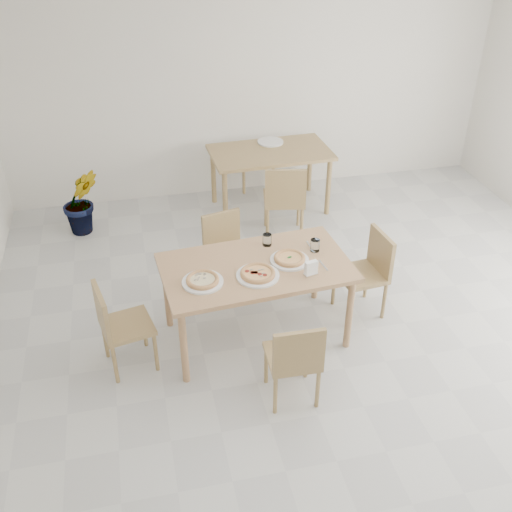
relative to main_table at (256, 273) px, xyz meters
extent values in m
plane|color=beige|center=(0.63, -0.59, -0.67)|extent=(7.00, 7.00, 0.00)
plane|color=white|center=(0.63, -0.59, 2.13)|extent=(7.00, 7.00, 0.00)
plane|color=silver|center=(0.63, 2.91, 0.73)|extent=(6.00, 0.00, 6.00)
cube|color=#A97757|center=(0.00, 0.00, 0.06)|extent=(1.63, 1.00, 0.04)
cylinder|color=#A97757|center=(-0.68, -0.43, -0.32)|extent=(0.06, 0.06, 0.71)
cylinder|color=#A97757|center=(0.74, -0.32, -0.32)|extent=(0.06, 0.06, 0.71)
cylinder|color=#A97757|center=(-0.74, 0.32, -0.32)|extent=(0.06, 0.06, 0.71)
cylinder|color=#A97757|center=(0.68, 0.43, -0.32)|extent=(0.06, 0.06, 0.71)
cube|color=#A08250|center=(0.11, -0.76, -0.28)|extent=(0.40, 0.40, 0.04)
cube|color=#A08250|center=(0.10, -0.94, -0.07)|extent=(0.39, 0.05, 0.37)
cylinder|color=#A08250|center=(0.28, -0.60, -0.48)|extent=(0.03, 0.03, 0.38)
cylinder|color=#A08250|center=(-0.05, -0.59, -0.48)|extent=(0.03, 0.03, 0.38)
cylinder|color=#A08250|center=(0.27, -0.93, -0.48)|extent=(0.03, 0.03, 0.38)
cylinder|color=#A08250|center=(-0.06, -0.92, -0.48)|extent=(0.03, 0.03, 0.38)
cube|color=#A08250|center=(-0.10, 0.74, -0.28)|extent=(0.46, 0.46, 0.04)
cube|color=#A08250|center=(-0.14, 0.91, -0.07)|extent=(0.38, 0.12, 0.37)
cylinder|color=#A08250|center=(-0.22, 0.54, -0.48)|extent=(0.03, 0.03, 0.38)
cylinder|color=#A08250|center=(0.10, 0.61, -0.48)|extent=(0.03, 0.03, 0.38)
cylinder|color=#A08250|center=(-0.30, 0.86, -0.48)|extent=(0.03, 0.03, 0.38)
cylinder|color=#A08250|center=(0.03, 0.94, -0.48)|extent=(0.03, 0.03, 0.38)
cube|color=#A08250|center=(-1.10, -0.12, -0.27)|extent=(0.47, 0.47, 0.04)
cube|color=#A08250|center=(-1.28, -0.16, -0.06)|extent=(0.12, 0.39, 0.38)
cylinder|color=#A08250|center=(-0.90, -0.25, -0.48)|extent=(0.03, 0.03, 0.39)
cylinder|color=#A08250|center=(-0.97, 0.08, -0.48)|extent=(0.03, 0.03, 0.39)
cylinder|color=#A08250|center=(-1.23, -0.32, -0.48)|extent=(0.03, 0.03, 0.39)
cylinder|color=#A08250|center=(-1.30, 0.01, -0.48)|extent=(0.03, 0.03, 0.39)
cube|color=#A08250|center=(1.01, 0.13, -0.26)|extent=(0.44, 0.44, 0.04)
cube|color=#A08250|center=(1.19, 0.15, -0.05)|extent=(0.08, 0.40, 0.38)
cylinder|color=#A08250|center=(0.82, 0.28, -0.48)|extent=(0.03, 0.03, 0.39)
cylinder|color=#A08250|center=(0.86, -0.06, -0.48)|extent=(0.03, 0.03, 0.39)
cylinder|color=#A08250|center=(1.16, 0.32, -0.48)|extent=(0.03, 0.03, 0.39)
cylinder|color=#A08250|center=(1.20, -0.02, -0.48)|extent=(0.03, 0.03, 0.39)
cylinder|color=white|center=(0.29, 0.00, 0.09)|extent=(0.33, 0.33, 0.02)
cylinder|color=white|center=(-0.47, -0.15, 0.09)|extent=(0.33, 0.33, 0.02)
cylinder|color=white|center=(-0.02, -0.16, 0.09)|extent=(0.35, 0.35, 0.02)
cylinder|color=#F2A871|center=(0.29, 0.00, 0.10)|extent=(0.28, 0.28, 0.01)
torus|color=#F2A871|center=(0.29, 0.00, 0.11)|extent=(0.28, 0.28, 0.03)
cylinder|color=#C55A22|center=(0.29, 0.00, 0.11)|extent=(0.21, 0.21, 0.01)
ellipsoid|color=#155D1D|center=(0.29, 0.00, 0.12)|extent=(0.05, 0.04, 0.01)
cylinder|color=#F2A871|center=(-0.47, -0.15, 0.10)|extent=(0.34, 0.34, 0.01)
torus|color=#F2A871|center=(-0.47, -0.15, 0.11)|extent=(0.34, 0.34, 0.03)
cylinder|color=beige|center=(-0.47, -0.15, 0.11)|extent=(0.26, 0.26, 0.01)
cylinder|color=#F2A871|center=(-0.02, -0.16, 0.10)|extent=(0.33, 0.33, 0.01)
torus|color=#F2A871|center=(-0.02, -0.16, 0.11)|extent=(0.33, 0.33, 0.03)
cylinder|color=#C55A22|center=(-0.02, -0.16, 0.11)|extent=(0.26, 0.26, 0.01)
cylinder|color=white|center=(0.55, 0.11, 0.13)|extent=(0.08, 0.08, 0.11)
cylinder|color=white|center=(0.17, 0.30, 0.13)|extent=(0.08, 0.08, 0.11)
cube|color=silver|center=(0.40, -0.23, 0.09)|extent=(0.12, 0.08, 0.01)
cube|color=white|center=(0.40, -0.23, 0.15)|extent=(0.11, 0.07, 0.11)
cube|color=silver|center=(0.53, 0.17, 0.08)|extent=(0.03, 0.19, 0.01)
cube|color=silver|center=(0.55, -0.13, 0.08)|extent=(0.03, 0.17, 0.01)
cube|color=#A08250|center=(0.70, 2.30, 0.06)|extent=(1.42, 0.85, 0.04)
cylinder|color=#A08250|center=(0.09, 1.95, -0.32)|extent=(0.06, 0.06, 0.71)
cylinder|color=#A08250|center=(1.34, 2.00, -0.32)|extent=(0.06, 0.06, 0.71)
cylinder|color=#A08250|center=(0.06, 2.61, -0.32)|extent=(0.06, 0.06, 0.71)
cylinder|color=#A08250|center=(1.31, 2.65, -0.32)|extent=(0.06, 0.06, 0.71)
cube|color=#A08250|center=(0.70, 1.66, -0.22)|extent=(0.52, 0.52, 0.04)
cube|color=#A08250|center=(0.66, 1.46, 0.01)|extent=(0.44, 0.13, 0.42)
cylinder|color=#A08250|center=(0.92, 1.80, -0.46)|extent=(0.04, 0.04, 0.43)
cylinder|color=#A08250|center=(0.55, 1.88, -0.46)|extent=(0.04, 0.04, 0.43)
cylinder|color=#A08250|center=(0.85, 1.44, -0.46)|extent=(0.04, 0.04, 0.43)
cylinder|color=#A08250|center=(0.48, 1.51, -0.46)|extent=(0.04, 0.04, 0.43)
cube|color=#A08250|center=(0.67, 2.93, -0.22)|extent=(0.46, 0.46, 0.04)
cube|color=#A08250|center=(0.67, 3.13, 0.02)|extent=(0.44, 0.05, 0.42)
cylinder|color=#A08250|center=(0.47, 2.75, -0.45)|extent=(0.04, 0.04, 0.43)
cylinder|color=#A08250|center=(0.85, 2.74, -0.45)|extent=(0.04, 0.04, 0.43)
cylinder|color=#A08250|center=(0.48, 3.13, -0.45)|extent=(0.04, 0.04, 0.43)
cylinder|color=#A08250|center=(0.86, 3.12, -0.45)|extent=(0.04, 0.04, 0.43)
cylinder|color=white|center=(0.76, 2.54, 0.09)|extent=(0.31, 0.31, 0.02)
imported|color=#265E1C|center=(-1.50, 2.23, -0.29)|extent=(0.49, 0.43, 0.77)
camera|label=1|loc=(-0.92, -4.02, 2.85)|focal=42.00mm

